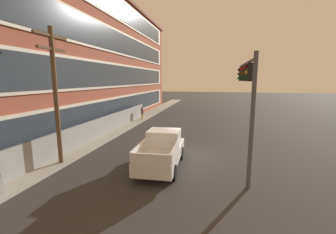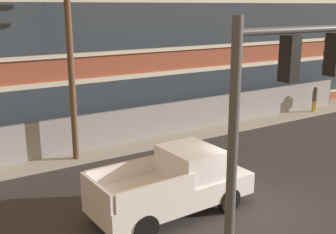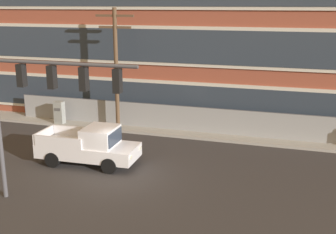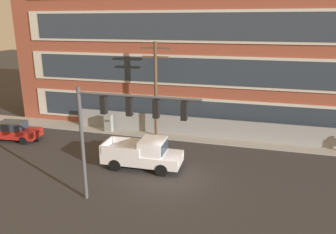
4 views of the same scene
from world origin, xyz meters
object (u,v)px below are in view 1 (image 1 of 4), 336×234
at_px(pickup_truck_white, 162,150).
at_px(pedestrian_near_cabinet, 142,113).
at_px(traffic_signal_mast, 247,86).
at_px(utility_pole_near_corner, 55,91).

height_order(pickup_truck_white, pedestrian_near_cabinet, pickup_truck_white).
relative_size(traffic_signal_mast, utility_pole_near_corner, 0.81).
bearing_deg(traffic_signal_mast, utility_pole_near_corner, 98.03).
distance_m(pickup_truck_white, pedestrian_near_cabinet, 15.25).
xyz_separation_m(pickup_truck_white, utility_pole_near_corner, (-1.08, 5.95, 3.46)).
relative_size(traffic_signal_mast, pickup_truck_white, 1.20).
bearing_deg(traffic_signal_mast, pedestrian_near_cabinet, 37.72).
bearing_deg(pedestrian_near_cabinet, utility_pole_near_corner, 179.96).
bearing_deg(utility_pole_near_corner, traffic_signal_mast, -81.97).
height_order(traffic_signal_mast, pickup_truck_white, traffic_signal_mast).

